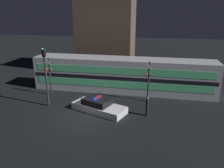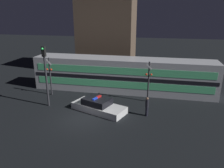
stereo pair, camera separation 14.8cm
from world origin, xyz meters
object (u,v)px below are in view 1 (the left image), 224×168
at_px(traffic_light_corner, 45,70).
at_px(police_car, 98,106).
at_px(train, 122,75).
at_px(crossing_signal_near, 149,80).
at_px(pedestrian, 147,106).

bearing_deg(traffic_light_corner, police_car, -1.44).
height_order(train, traffic_light_corner, traffic_light_corner).
distance_m(crossing_signal_near, traffic_light_corner, 9.56).
distance_m(police_car, pedestrian, 4.28).
bearing_deg(police_car, traffic_light_corner, -161.00).
xyz_separation_m(train, police_car, (-1.24, -5.63, -1.36)).
distance_m(police_car, crossing_signal_near, 5.43).
bearing_deg(police_car, train, 98.04).
bearing_deg(train, police_car, -102.41).
xyz_separation_m(crossing_signal_near, traffic_light_corner, (-9.02, -2.93, 1.27)).
bearing_deg(pedestrian, crossing_signal_near, 91.75).
bearing_deg(crossing_signal_near, traffic_light_corner, -162.02).
height_order(police_car, traffic_light_corner, traffic_light_corner).
height_order(train, pedestrian, train).
xyz_separation_m(police_car, crossing_signal_near, (4.16, 3.05, 1.69)).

